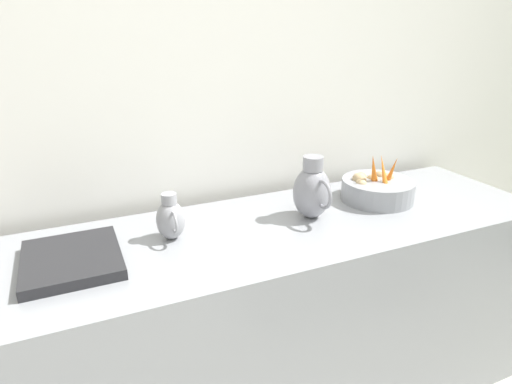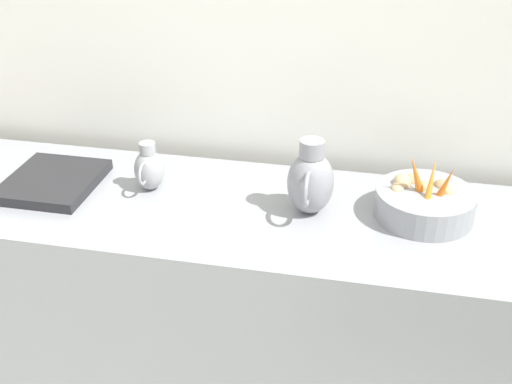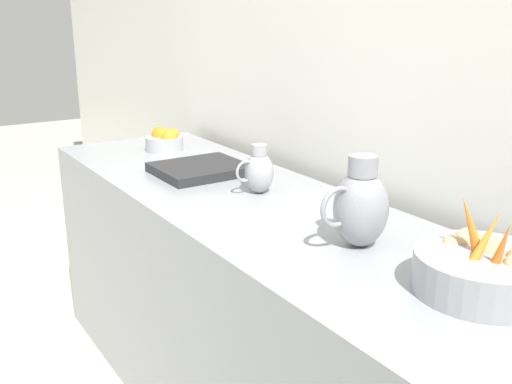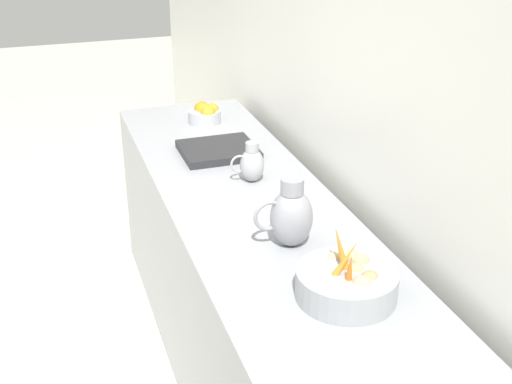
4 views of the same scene
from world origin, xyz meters
TOP-DOWN VIEW (x-y plane):
  - tile_wall_left at (-1.95, 0.24)m, footprint 0.10×7.75m
  - prep_counter at (-1.51, -0.26)m, footprint 0.67×2.66m
  - vegetable_colander at (-1.57, 0.45)m, footprint 0.31×0.31m
  - metal_pitcher_tall at (-1.53, 0.09)m, footprint 0.21×0.15m
  - metal_pitcher_short at (-1.57, -0.47)m, footprint 0.15×0.10m
  - counter_sink_basin at (-1.52, -0.81)m, footprint 0.34×0.30m

SIDE VIEW (x-z plane):
  - prep_counter at x=-1.51m, z-range 0.00..0.89m
  - counter_sink_basin at x=-1.52m, z-range 0.89..0.93m
  - vegetable_colander at x=-1.57m, z-range 0.83..1.05m
  - metal_pitcher_short at x=-1.57m, z-range 0.88..1.05m
  - metal_pitcher_tall at x=-1.53m, z-range 0.88..1.13m
  - tile_wall_left at x=-1.95m, z-range 0.00..3.00m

